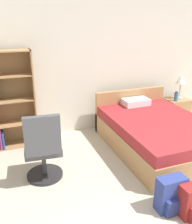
% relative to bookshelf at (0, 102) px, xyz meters
% --- Properties ---
extents(wall_back, '(9.00, 0.06, 2.60)m').
position_rel_bookshelf_xyz_m(wall_back, '(1.82, 0.26, 0.49)').
color(wall_back, silver).
rests_on(wall_back, ground_plane).
extents(bookshelf, '(0.87, 0.33, 1.64)m').
position_rel_bookshelf_xyz_m(bookshelf, '(0.00, 0.00, 0.00)').
color(bookshelf, '#AD7F51').
rests_on(bookshelf, ground_plane).
extents(bed, '(1.47, 2.07, 0.79)m').
position_rel_bookshelf_xyz_m(bed, '(2.42, -0.92, -0.53)').
color(bed, '#AD7F51').
rests_on(bed, ground_plane).
extents(office_chair, '(0.52, 0.60, 1.01)m').
position_rel_bookshelf_xyz_m(office_chair, '(0.48, -1.20, -0.34)').
color(office_chair, '#232326').
rests_on(office_chair, ground_plane).
extents(nightstand, '(0.49, 0.44, 0.50)m').
position_rel_bookshelf_xyz_m(nightstand, '(3.48, -0.07, -0.56)').
color(nightstand, '#AD7F51').
rests_on(nightstand, ground_plane).
extents(table_lamp, '(0.22, 0.22, 0.50)m').
position_rel_bookshelf_xyz_m(table_lamp, '(3.55, -0.05, 0.08)').
color(table_lamp, '#B2B2B7').
rests_on(table_lamp, nightstand).
extents(water_bottle, '(0.08, 0.08, 0.20)m').
position_rel_bookshelf_xyz_m(water_bottle, '(3.37, -0.17, -0.22)').
color(water_bottle, teal).
rests_on(water_bottle, nightstand).
extents(backpack_blue, '(0.33, 0.23, 0.42)m').
position_rel_bookshelf_xyz_m(backpack_blue, '(1.73, -2.28, -0.61)').
color(backpack_blue, navy).
rests_on(backpack_blue, ground_plane).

